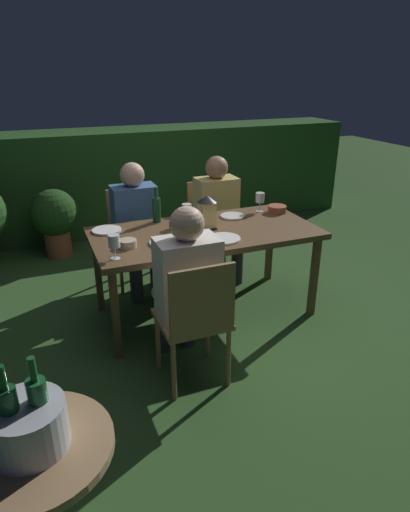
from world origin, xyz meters
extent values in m
plane|color=#2D5123|center=(0.00, 0.00, 0.00)|extent=(16.00, 16.00, 0.00)
cube|color=brown|center=(0.00, 0.00, 0.70)|extent=(1.74, 0.86, 0.04)
cube|color=brown|center=(-0.80, -0.36, 0.34)|extent=(0.05, 0.05, 0.68)
cube|color=brown|center=(0.80, -0.36, 0.34)|extent=(0.05, 0.05, 0.68)
cube|color=brown|center=(-0.80, 0.36, 0.34)|extent=(0.05, 0.05, 0.68)
cube|color=brown|center=(0.80, 0.36, 0.34)|extent=(0.05, 0.05, 0.68)
cube|color=#937047|center=(-0.39, -0.75, 0.43)|extent=(0.42, 0.40, 0.03)
cube|color=#937047|center=(-0.39, -0.94, 0.66)|extent=(0.40, 0.02, 0.42)
cylinder|color=#937047|center=(-0.57, -0.58, 0.21)|extent=(0.03, 0.03, 0.42)
cylinder|color=#937047|center=(-0.21, -0.58, 0.21)|extent=(0.03, 0.03, 0.42)
cylinder|color=#937047|center=(-0.57, -0.92, 0.21)|extent=(0.03, 0.03, 0.42)
cylinder|color=#937047|center=(-0.21, -0.92, 0.21)|extent=(0.03, 0.03, 0.42)
cube|color=white|center=(-0.39, -0.69, 0.70)|extent=(0.38, 0.24, 0.50)
sphere|color=#D1A889|center=(-0.39, -0.69, 1.04)|extent=(0.21, 0.21, 0.21)
cylinder|color=white|center=(-0.48, -0.55, 0.46)|extent=(0.13, 0.36, 0.13)
cylinder|color=white|center=(-0.30, -0.55, 0.46)|extent=(0.13, 0.36, 0.13)
cylinder|color=#333338|center=(-0.48, -0.39, 0.23)|extent=(0.11, 0.11, 0.45)
cylinder|color=#333338|center=(-0.30, -0.39, 0.23)|extent=(0.11, 0.11, 0.45)
cube|color=#937047|center=(0.39, 0.75, 0.43)|extent=(0.42, 0.40, 0.03)
cube|color=#937047|center=(0.39, 0.94, 0.66)|extent=(0.40, 0.03, 0.42)
cylinder|color=#937047|center=(0.57, 0.58, 0.21)|extent=(0.03, 0.03, 0.42)
cylinder|color=#937047|center=(0.21, 0.58, 0.21)|extent=(0.03, 0.03, 0.42)
cylinder|color=#937047|center=(0.57, 0.92, 0.21)|extent=(0.03, 0.03, 0.42)
cylinder|color=#937047|center=(0.21, 0.92, 0.21)|extent=(0.03, 0.03, 0.42)
cube|color=tan|center=(0.39, 0.69, 0.70)|extent=(0.38, 0.24, 0.50)
sphere|color=#997051|center=(0.39, 0.69, 1.04)|extent=(0.21, 0.21, 0.21)
cylinder|color=tan|center=(0.48, 0.55, 0.46)|extent=(0.13, 0.36, 0.13)
cylinder|color=tan|center=(0.30, 0.55, 0.46)|extent=(0.13, 0.36, 0.13)
cylinder|color=#333338|center=(0.48, 0.39, 0.23)|extent=(0.11, 0.11, 0.45)
cylinder|color=#333338|center=(0.30, 0.39, 0.23)|extent=(0.11, 0.11, 0.45)
cube|color=#937047|center=(-0.39, 0.75, 0.43)|extent=(0.42, 0.40, 0.03)
cube|color=#937047|center=(-0.39, 0.94, 0.66)|extent=(0.40, 0.03, 0.42)
cylinder|color=#937047|center=(-0.21, 0.58, 0.21)|extent=(0.03, 0.03, 0.42)
cylinder|color=#937047|center=(-0.57, 0.58, 0.21)|extent=(0.03, 0.03, 0.42)
cylinder|color=#937047|center=(-0.21, 0.92, 0.21)|extent=(0.03, 0.03, 0.42)
cylinder|color=#937047|center=(-0.57, 0.92, 0.21)|extent=(0.03, 0.03, 0.42)
cube|color=#426699|center=(-0.39, 0.69, 0.70)|extent=(0.38, 0.24, 0.50)
sphere|color=#D1A889|center=(-0.39, 0.69, 1.04)|extent=(0.21, 0.21, 0.21)
cylinder|color=#426699|center=(-0.30, 0.55, 0.46)|extent=(0.13, 0.36, 0.13)
cylinder|color=#426699|center=(-0.48, 0.55, 0.46)|extent=(0.13, 0.36, 0.13)
cylinder|color=#333338|center=(-0.30, 0.39, 0.23)|extent=(0.11, 0.11, 0.45)
cylinder|color=#333338|center=(-0.48, 0.39, 0.23)|extent=(0.11, 0.11, 0.45)
cube|color=black|center=(0.03, 0.04, 0.73)|extent=(0.12, 0.12, 0.01)
cube|color=#F9D17A|center=(0.03, 0.04, 0.84)|extent=(0.11, 0.11, 0.20)
cone|color=black|center=(0.03, 0.04, 0.96)|extent=(0.15, 0.15, 0.05)
cylinder|color=#144723|center=(-0.29, 0.34, 0.82)|extent=(0.07, 0.07, 0.20)
cylinder|color=#144723|center=(-0.29, 0.34, 0.97)|extent=(0.03, 0.03, 0.09)
cylinder|color=silver|center=(-0.75, -0.29, 0.72)|extent=(0.06, 0.06, 0.00)
cylinder|color=silver|center=(-0.75, -0.29, 0.76)|extent=(0.01, 0.01, 0.08)
cylinder|color=silver|center=(-0.75, -0.29, 0.85)|extent=(0.08, 0.08, 0.08)
cylinder|color=maroon|center=(-0.75, -0.29, 0.82)|extent=(0.07, 0.07, 0.03)
cylinder|color=silver|center=(-0.08, 0.19, 0.72)|extent=(0.06, 0.06, 0.00)
cylinder|color=silver|center=(-0.08, 0.19, 0.76)|extent=(0.01, 0.01, 0.08)
cylinder|color=silver|center=(-0.08, 0.19, 0.85)|extent=(0.08, 0.08, 0.08)
cylinder|color=maroon|center=(-0.08, 0.19, 0.82)|extent=(0.07, 0.07, 0.03)
cylinder|color=silver|center=(0.62, 0.28, 0.72)|extent=(0.06, 0.06, 0.00)
cylinder|color=silver|center=(0.62, 0.28, 0.76)|extent=(0.01, 0.01, 0.08)
cylinder|color=silver|center=(0.62, 0.28, 0.85)|extent=(0.08, 0.08, 0.08)
cylinder|color=maroon|center=(0.62, 0.28, 0.82)|extent=(0.07, 0.07, 0.03)
cylinder|color=silver|center=(0.34, 0.23, 0.73)|extent=(0.21, 0.21, 0.01)
cylinder|color=silver|center=(-0.36, -0.15, 0.73)|extent=(0.25, 0.25, 0.01)
cylinder|color=white|center=(-0.71, 0.27, 0.73)|extent=(0.22, 0.22, 0.01)
cylinder|color=white|center=(0.06, -0.23, 0.73)|extent=(0.24, 0.24, 0.01)
cylinder|color=#BCAD8E|center=(-0.63, -0.11, 0.75)|extent=(0.12, 0.12, 0.05)
cylinder|color=#424C1E|center=(-0.63, -0.11, 0.76)|extent=(0.11, 0.11, 0.02)
cylinder|color=#9E5138|center=(0.76, 0.20, 0.75)|extent=(0.16, 0.16, 0.06)
cylinder|color=tan|center=(0.76, 0.20, 0.76)|extent=(0.14, 0.14, 0.02)
cylinder|color=#9E7A51|center=(-1.33, -1.71, 0.67)|extent=(0.56, 0.56, 0.03)
cylinder|color=#B2B7BF|center=(-1.33, -1.71, 0.78)|extent=(0.26, 0.26, 0.17)
cylinder|color=white|center=(-1.33, -1.71, 0.82)|extent=(0.23, 0.23, 0.04)
cylinder|color=#144723|center=(-1.37, -1.71, 0.86)|extent=(0.07, 0.07, 0.16)
cylinder|color=#144723|center=(-1.37, -1.71, 0.99)|extent=(0.03, 0.03, 0.09)
cylinder|color=#195128|center=(-1.28, -1.70, 0.86)|extent=(0.07, 0.07, 0.16)
cylinder|color=#195128|center=(-1.28, -1.70, 0.99)|extent=(0.03, 0.03, 0.09)
cube|color=#234C1E|center=(0.00, 2.40, 0.60)|extent=(5.62, 0.70, 1.21)
cylinder|color=#9E5133|center=(-1.02, 1.70, 0.14)|extent=(0.27, 0.27, 0.28)
sphere|color=#1E4219|center=(-1.02, 1.70, 0.49)|extent=(0.49, 0.49, 0.49)
camera|label=1|loc=(-1.20, -2.98, 1.88)|focal=30.90mm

